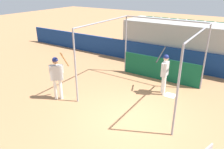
# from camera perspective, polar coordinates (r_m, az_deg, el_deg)

# --- Properties ---
(ground_plane) EXTENTS (60.00, 60.00, 0.00)m
(ground_plane) POSITION_cam_1_polar(r_m,az_deg,el_deg) (8.05, 4.87, -11.70)
(ground_plane) COLOR #A8754C
(outfield_wall) EXTENTS (24.00, 0.12, 1.20)m
(outfield_wall) POSITION_cam_1_polar(r_m,az_deg,el_deg) (12.80, 17.59, 3.75)
(outfield_wall) COLOR navy
(outfield_wall) RESTS_ON ground
(bleacher_section) EXTENTS (7.60, 2.40, 2.48)m
(bleacher_section) POSITION_cam_1_polar(r_m,az_deg,el_deg) (13.80, 19.39, 7.64)
(bleacher_section) COLOR #9E9E99
(bleacher_section) RESTS_ON ground
(batting_cage) EXTENTS (4.08, 4.04, 3.04)m
(batting_cage) POSITION_cam_1_polar(r_m,az_deg,el_deg) (10.29, 11.24, 3.84)
(batting_cage) COLOR gray
(batting_cage) RESTS_ON ground
(home_plate) EXTENTS (0.44, 0.44, 0.02)m
(home_plate) POSITION_cam_1_polar(r_m,az_deg,el_deg) (9.92, 14.96, -5.27)
(home_plate) COLOR white
(home_plate) RESTS_ON ground
(player_batter) EXTENTS (0.53, 0.91, 1.97)m
(player_batter) POSITION_cam_1_polar(r_m,az_deg,el_deg) (9.57, 13.60, 1.06)
(player_batter) COLOR white
(player_batter) RESTS_ON ground
(player_waiting) EXTENTS (0.67, 0.73, 2.13)m
(player_waiting) POSITION_cam_1_polar(r_m,az_deg,el_deg) (9.13, -14.24, 0.13)
(player_waiting) COLOR white
(player_waiting) RESTS_ON ground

